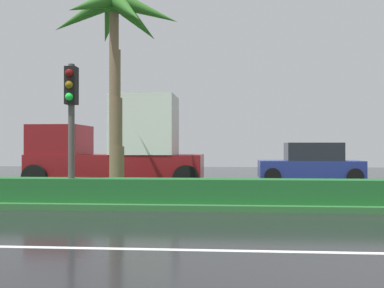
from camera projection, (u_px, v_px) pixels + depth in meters
ground_plane at (287, 200)px, 13.71m from camera, size 90.00×42.00×0.10m
near_lane_divider_stripe at (348, 253)px, 6.73m from camera, size 81.00×0.14×0.01m
median_strip at (292, 200)px, 12.71m from camera, size 85.50×4.00×0.15m
median_hedge at (299, 191)px, 11.32m from camera, size 76.50×0.70×0.60m
palm_tree_mid_left at (115, 25)px, 13.48m from camera, size 4.11×3.94×6.21m
traffic_signal_median_left at (71, 107)px, 11.63m from camera, size 0.28×0.43×3.51m
box_truck_lead at (119, 147)px, 17.28m from camera, size 6.40×2.64×3.46m
car_in_traffic_leading at (311, 164)px, 19.58m from camera, size 4.30×2.02×1.72m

